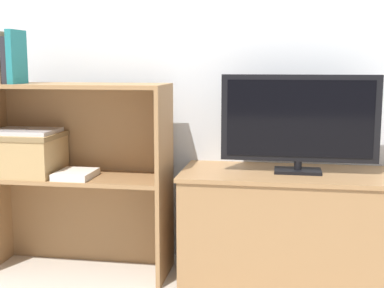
% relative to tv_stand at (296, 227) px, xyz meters
% --- Properties ---
extents(wall_back, '(10.00, 0.05, 2.40)m').
position_rel_tv_stand_xyz_m(wall_back, '(-0.50, 0.26, 0.93)').
color(wall_back, silver).
rests_on(wall_back, ground_plane).
extents(tv_stand, '(1.11, 0.48, 0.54)m').
position_rel_tv_stand_xyz_m(tv_stand, '(0.00, 0.00, 0.00)').
color(tv_stand, olive).
rests_on(tv_stand, ground_plane).
extents(tv, '(0.73, 0.14, 0.46)m').
position_rel_tv_stand_xyz_m(tv, '(0.00, -0.00, 0.52)').
color(tv, black).
rests_on(tv, tv_stand).
extents(bookshelf_lower_tier, '(0.92, 0.33, 0.50)m').
position_rel_tv_stand_xyz_m(bookshelf_lower_tier, '(-1.09, 0.00, 0.05)').
color(bookshelf_lower_tier, olive).
rests_on(bookshelf_lower_tier, ground_plane).
extents(bookshelf_upper_tier, '(0.92, 0.33, 0.46)m').
position_rel_tv_stand_xyz_m(bookshelf_upper_tier, '(-1.09, 0.00, 0.52)').
color(bookshelf_upper_tier, olive).
rests_on(bookshelf_upper_tier, bookshelf_lower_tier).
extents(book_tan, '(0.04, 0.15, 0.25)m').
position_rel_tv_stand_xyz_m(book_tan, '(-1.41, -0.12, 0.81)').
color(book_tan, tan).
rests_on(book_tan, bookshelf_upper_tier).
extents(book_charcoal, '(0.03, 0.15, 0.22)m').
position_rel_tv_stand_xyz_m(book_charcoal, '(-1.37, -0.12, 0.80)').
color(book_charcoal, '#232328').
rests_on(book_charcoal, bookshelf_upper_tier).
extents(book_teal, '(0.03, 0.16, 0.26)m').
position_rel_tv_stand_xyz_m(book_teal, '(-1.34, -0.12, 0.81)').
color(book_teal, '#1E7075').
rests_on(book_teal, bookshelf_upper_tier).
extents(storage_basket_left, '(0.34, 0.30, 0.21)m').
position_rel_tv_stand_xyz_m(storage_basket_left, '(-1.34, -0.08, 0.34)').
color(storage_basket_left, tan).
rests_on(storage_basket_left, bookshelf_lower_tier).
extents(laptop, '(0.31, 0.24, 0.02)m').
position_rel_tv_stand_xyz_m(laptop, '(-1.34, -0.08, 0.45)').
color(laptop, '#BCBCC1').
rests_on(laptop, storage_basket_left).
extents(magazine_stack, '(0.17, 0.22, 0.03)m').
position_rel_tv_stand_xyz_m(magazine_stack, '(-1.07, -0.11, 0.24)').
color(magazine_stack, silver).
rests_on(magazine_stack, bookshelf_lower_tier).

